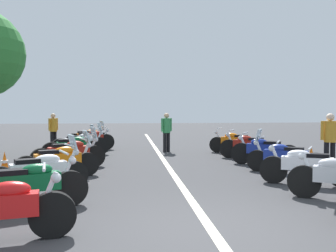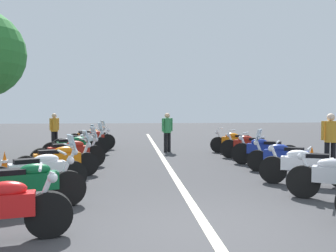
# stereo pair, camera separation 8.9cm
# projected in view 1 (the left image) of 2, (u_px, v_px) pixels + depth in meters

# --- Properties ---
(ground_plane) EXTENTS (80.00, 80.00, 0.00)m
(ground_plane) POSITION_uv_depth(u_px,v_px,m) (214.00, 234.00, 5.13)
(ground_plane) COLOR #38383A
(lane_centre_stripe) EXTENTS (27.32, 0.16, 0.01)m
(lane_centre_stripe) POSITION_uv_depth(u_px,v_px,m) (166.00, 163.00, 11.80)
(lane_centre_stripe) COLOR beige
(lane_centre_stripe) RESTS_ON ground_plane
(motorcycle_left_row_1) EXTENTS (1.00, 2.02, 1.00)m
(motorcycle_left_row_1) POSITION_uv_depth(u_px,v_px,m) (27.00, 185.00, 6.23)
(motorcycle_left_row_1) COLOR black
(motorcycle_left_row_1) RESTS_ON ground_plane
(motorcycle_left_row_2) EXTENTS (1.07, 1.96, 1.20)m
(motorcycle_left_row_2) POSITION_uv_depth(u_px,v_px,m) (40.00, 171.00, 7.62)
(motorcycle_left_row_2) COLOR black
(motorcycle_left_row_2) RESTS_ON ground_plane
(motorcycle_left_row_3) EXTENTS (0.99, 2.01, 1.20)m
(motorcycle_left_row_3) POSITION_uv_depth(u_px,v_px,m) (59.00, 160.00, 9.22)
(motorcycle_left_row_3) COLOR black
(motorcycle_left_row_3) RESTS_ON ground_plane
(motorcycle_left_row_4) EXTENTS (1.06, 2.07, 1.21)m
(motorcycle_left_row_4) POSITION_uv_depth(u_px,v_px,m) (70.00, 153.00, 10.67)
(motorcycle_left_row_4) COLOR black
(motorcycle_left_row_4) RESTS_ON ground_plane
(motorcycle_left_row_5) EXTENTS (0.88, 1.99, 1.23)m
(motorcycle_left_row_5) POSITION_uv_depth(u_px,v_px,m) (74.00, 147.00, 12.14)
(motorcycle_left_row_5) COLOR black
(motorcycle_left_row_5) RESTS_ON ground_plane
(motorcycle_left_row_6) EXTENTS (0.94, 2.08, 1.23)m
(motorcycle_left_row_6) POSITION_uv_depth(u_px,v_px,m) (81.00, 143.00, 13.62)
(motorcycle_left_row_6) COLOR black
(motorcycle_left_row_6) RESTS_ON ground_plane
(motorcycle_left_row_7) EXTENTS (0.93, 1.98, 1.02)m
(motorcycle_left_row_7) POSITION_uv_depth(u_px,v_px,m) (91.00, 139.00, 15.36)
(motorcycle_left_row_7) COLOR black
(motorcycle_left_row_7) RESTS_ON ground_plane
(motorcycle_left_row_8) EXTENTS (1.03, 1.89, 1.22)m
(motorcycle_left_row_8) POSITION_uv_depth(u_px,v_px,m) (89.00, 137.00, 16.66)
(motorcycle_left_row_8) COLOR black
(motorcycle_left_row_8) RESTS_ON ground_plane
(motorcycle_right_row_2) EXTENTS (1.13, 1.95, 1.00)m
(motorcycle_right_row_2) POSITION_uv_depth(u_px,v_px,m) (306.00, 165.00, 8.36)
(motorcycle_right_row_2) COLOR black
(motorcycle_right_row_2) RESTS_ON ground_plane
(motorcycle_right_row_3) EXTENTS (1.27, 1.85, 1.19)m
(motorcycle_right_row_3) POSITION_uv_depth(u_px,v_px,m) (284.00, 157.00, 9.95)
(motorcycle_right_row_3) COLOR black
(motorcycle_right_row_3) RESTS_ON ground_plane
(motorcycle_right_row_4) EXTENTS (1.23, 1.86, 1.02)m
(motorcycle_right_row_4) POSITION_uv_depth(u_px,v_px,m) (264.00, 150.00, 11.31)
(motorcycle_right_row_4) COLOR black
(motorcycle_right_row_4) RESTS_ON ground_plane
(motorcycle_right_row_5) EXTENTS (1.21, 1.91, 1.01)m
(motorcycle_right_row_5) POSITION_uv_depth(u_px,v_px,m) (249.00, 146.00, 12.75)
(motorcycle_right_row_5) COLOR black
(motorcycle_right_row_5) RESTS_ON ground_plane
(motorcycle_right_row_6) EXTENTS (1.17, 1.91, 0.99)m
(motorcycle_right_row_6) POSITION_uv_depth(u_px,v_px,m) (235.00, 142.00, 14.41)
(motorcycle_right_row_6) COLOR black
(motorcycle_right_row_6) RESTS_ON ground_plane
(traffic_cone_0) EXTENTS (0.36, 0.36, 0.61)m
(traffic_cone_0) POSITION_uv_depth(u_px,v_px,m) (5.00, 163.00, 9.81)
(traffic_cone_0) COLOR orange
(traffic_cone_0) RESTS_ON ground_plane
(traffic_cone_1) EXTENTS (0.36, 0.36, 0.61)m
(traffic_cone_1) POSITION_uv_depth(u_px,v_px,m) (311.00, 156.00, 11.37)
(traffic_cone_1) COLOR orange
(traffic_cone_1) RESTS_ON ground_plane
(bystander_0) EXTENTS (0.32, 0.53, 1.63)m
(bystander_0) POSITION_uv_depth(u_px,v_px,m) (330.00, 137.00, 10.43)
(bystander_0) COLOR black
(bystander_0) RESTS_ON ground_plane
(bystander_1) EXTENTS (0.32, 0.46, 1.59)m
(bystander_1) POSITION_uv_depth(u_px,v_px,m) (167.00, 129.00, 14.82)
(bystander_1) COLOR black
(bystander_1) RESTS_ON ground_plane
(bystander_2) EXTENTS (0.46, 0.33, 1.56)m
(bystander_2) POSITION_uv_depth(u_px,v_px,m) (53.00, 128.00, 15.84)
(bystander_2) COLOR black
(bystander_2) RESTS_ON ground_plane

